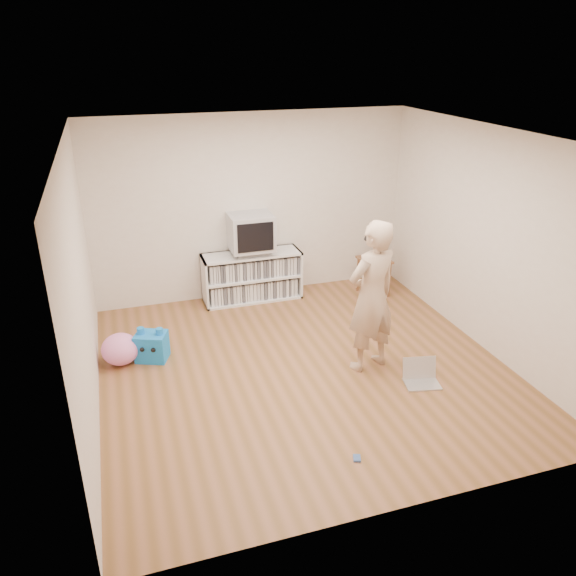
% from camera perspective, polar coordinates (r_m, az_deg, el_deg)
% --- Properties ---
extents(ground, '(4.50, 4.50, 0.00)m').
position_cam_1_polar(ground, '(6.51, 1.61, -8.07)').
color(ground, brown).
rests_on(ground, ground).
extents(walls, '(4.52, 4.52, 2.60)m').
position_cam_1_polar(walls, '(5.93, 1.75, 2.66)').
color(walls, silver).
rests_on(walls, ground).
extents(ceiling, '(4.50, 4.50, 0.01)m').
position_cam_1_polar(ceiling, '(5.60, 1.92, 15.18)').
color(ceiling, white).
rests_on(ceiling, walls).
extents(media_unit, '(1.40, 0.45, 0.70)m').
position_cam_1_polar(media_unit, '(8.08, -3.71, 1.24)').
color(media_unit, white).
rests_on(media_unit, ground).
extents(dvd_deck, '(0.45, 0.35, 0.07)m').
position_cam_1_polar(dvd_deck, '(7.92, -3.76, 3.77)').
color(dvd_deck, gray).
rests_on(dvd_deck, media_unit).
extents(crt_tv, '(0.60, 0.53, 0.50)m').
position_cam_1_polar(crt_tv, '(7.83, -3.80, 5.72)').
color(crt_tv, '#ADADB2').
rests_on(crt_tv, dvd_deck).
extents(side_table, '(0.42, 0.42, 0.55)m').
position_cam_1_polar(side_table, '(8.28, 8.73, 2.08)').
color(side_table, brown).
rests_on(side_table, ground).
extents(table_lamp, '(0.34, 0.34, 0.52)m').
position_cam_1_polar(table_lamp, '(8.11, 8.96, 5.54)').
color(table_lamp, '#333333').
rests_on(table_lamp, side_table).
extents(person, '(0.73, 0.58, 1.75)m').
position_cam_1_polar(person, '(6.20, 8.49, -0.90)').
color(person, tan).
rests_on(person, ground).
extents(laptop, '(0.43, 0.37, 0.26)m').
position_cam_1_polar(laptop, '(6.40, 13.33, -8.70)').
color(laptop, silver).
rests_on(laptop, ground).
extents(playing_cards, '(0.09, 0.11, 0.02)m').
position_cam_1_polar(playing_cards, '(5.29, 7.01, -16.78)').
color(playing_cards, '#3E61A5').
rests_on(playing_cards, ground).
extents(plush_blue, '(0.43, 0.39, 0.41)m').
position_cam_1_polar(plush_blue, '(6.78, -13.69, -5.74)').
color(plush_blue, blue).
rests_on(plush_blue, ground).
extents(plush_pink, '(0.55, 0.55, 0.36)m').
position_cam_1_polar(plush_pink, '(6.79, -16.67, -5.97)').
color(plush_pink, pink).
rests_on(plush_pink, ground).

